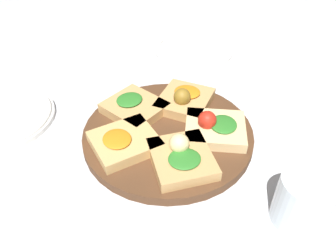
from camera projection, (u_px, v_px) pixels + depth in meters
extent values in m
plane|color=silver|center=(168.00, 137.00, 0.64)|extent=(3.00, 3.00, 0.00)
cylinder|color=#51331E|center=(168.00, 134.00, 0.64)|extent=(0.33, 0.33, 0.02)
cube|color=tan|center=(182.00, 159.00, 0.56)|extent=(0.11, 0.12, 0.02)
ellipsoid|color=#2D7A28|center=(185.00, 159.00, 0.54)|extent=(0.06, 0.06, 0.01)
sphere|color=beige|center=(179.00, 143.00, 0.56)|extent=(0.04, 0.04, 0.04)
cube|color=#E5C689|center=(215.00, 129.00, 0.62)|extent=(0.15, 0.14, 0.02)
ellipsoid|color=#2D7A28|center=(223.00, 124.00, 0.61)|extent=(0.07, 0.07, 0.01)
sphere|color=red|center=(207.00, 120.00, 0.61)|extent=(0.04, 0.04, 0.04)
cube|color=tan|center=(185.00, 101.00, 0.69)|extent=(0.15, 0.15, 0.02)
ellipsoid|color=orange|center=(187.00, 92.00, 0.69)|extent=(0.07, 0.07, 0.01)
sphere|color=olive|center=(182.00, 97.00, 0.66)|extent=(0.04, 0.04, 0.04)
cube|color=tan|center=(135.00, 108.00, 0.67)|extent=(0.14, 0.15, 0.02)
ellipsoid|color=#2D7A28|center=(129.00, 100.00, 0.67)|extent=(0.07, 0.07, 0.01)
cube|color=tan|center=(125.00, 142.00, 0.59)|extent=(0.12, 0.11, 0.02)
ellipsoid|color=orange|center=(117.00, 139.00, 0.58)|extent=(0.06, 0.06, 0.01)
cylinder|color=white|center=(0.00, 118.00, 0.68)|extent=(0.22, 0.22, 0.01)
cylinder|color=white|center=(194.00, 50.00, 0.92)|extent=(0.22, 0.22, 0.01)
torus|color=white|center=(194.00, 48.00, 0.91)|extent=(0.21, 0.21, 0.01)
cylinder|color=silver|center=(303.00, 201.00, 0.48)|extent=(0.08, 0.08, 0.09)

